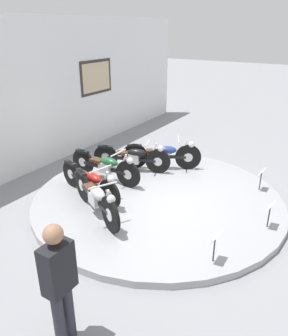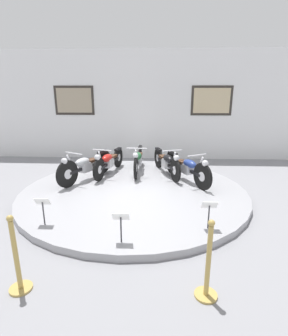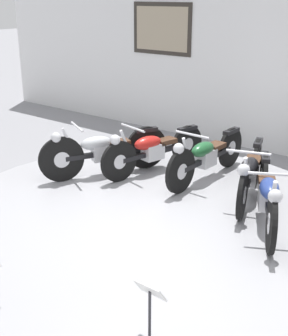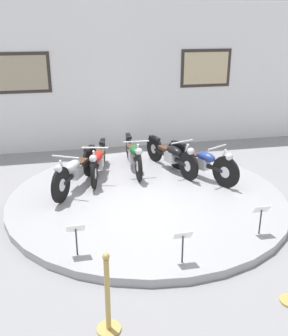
{
  "view_description": "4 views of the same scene",
  "coord_description": "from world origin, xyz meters",
  "px_view_note": "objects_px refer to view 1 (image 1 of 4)",
  "views": [
    {
      "loc": [
        -5.46,
        -3.05,
        3.5
      ],
      "look_at": [
        -0.05,
        0.31,
        0.72
      ],
      "focal_mm": 35.0,
      "sensor_mm": 36.0,
      "label": 1
    },
    {
      "loc": [
        0.53,
        -5.86,
        2.39
      ],
      "look_at": [
        0.23,
        0.21,
        0.6
      ],
      "focal_mm": 28.0,
      "sensor_mm": 36.0,
      "label": 2
    },
    {
      "loc": [
        3.28,
        -4.23,
        2.73
      ],
      "look_at": [
        -0.19,
        0.17,
        0.63
      ],
      "focal_mm": 50.0,
      "sensor_mm": 36.0,
      "label": 3
    },
    {
      "loc": [
        -1.49,
        -6.75,
        3.33
      ],
      "look_at": [
        -0.0,
        0.25,
        0.6
      ],
      "focal_mm": 42.0,
      "sensor_mm": 36.0,
      "label": 4
    }
  ],
  "objects_px": {
    "motorcycle_blue": "(163,154)",
    "motorcycle_black": "(133,157)",
    "info_placard_front_centre": "(270,209)",
    "motorcycle_silver": "(96,196)",
    "motorcycle_green": "(106,166)",
    "motorcycle_red": "(90,181)",
    "info_placard_front_left": "(215,241)",
    "visitor_standing": "(59,281)",
    "info_placard_front_right": "(261,175)"
  },
  "relations": [
    {
      "from": "info_placard_front_left",
      "to": "info_placard_front_centre",
      "type": "bearing_deg",
      "value": -19.16
    },
    {
      "from": "motorcycle_red",
      "to": "visitor_standing",
      "type": "bearing_deg",
      "value": -144.9
    },
    {
      "from": "motorcycle_green",
      "to": "motorcycle_blue",
      "type": "relative_size",
      "value": 1.11
    },
    {
      "from": "info_placard_front_centre",
      "to": "motorcycle_blue",
      "type": "bearing_deg",
      "value": 65.55
    },
    {
      "from": "motorcycle_blue",
      "to": "info_placard_front_centre",
      "type": "distance_m",
      "value": 3.18
    },
    {
      "from": "motorcycle_silver",
      "to": "motorcycle_green",
      "type": "height_order",
      "value": "motorcycle_silver"
    },
    {
      "from": "motorcycle_silver",
      "to": "motorcycle_blue",
      "type": "relative_size",
      "value": 1.02
    },
    {
      "from": "motorcycle_green",
      "to": "info_placard_front_centre",
      "type": "xyz_separation_m",
      "value": [
        0.0,
        -3.68,
        -0.02
      ]
    },
    {
      "from": "motorcycle_silver",
      "to": "visitor_standing",
      "type": "bearing_deg",
      "value": -148.63
    },
    {
      "from": "motorcycle_silver",
      "to": "visitor_standing",
      "type": "xyz_separation_m",
      "value": [
        -2.26,
        -1.38,
        0.39
      ]
    },
    {
      "from": "motorcycle_black",
      "to": "motorcycle_blue",
      "type": "bearing_deg",
      "value": -48.45
    },
    {
      "from": "visitor_standing",
      "to": "info_placard_front_left",
      "type": "bearing_deg",
      "value": -25.39
    },
    {
      "from": "motorcycle_black",
      "to": "info_placard_front_left",
      "type": "bearing_deg",
      "value": -126.97
    },
    {
      "from": "motorcycle_silver",
      "to": "info_placard_front_left",
      "type": "distance_m",
      "value": 2.4
    },
    {
      "from": "motorcycle_silver",
      "to": "motorcycle_green",
      "type": "relative_size",
      "value": 0.92
    },
    {
      "from": "motorcycle_red",
      "to": "info_placard_front_centre",
      "type": "relative_size",
      "value": 3.75
    },
    {
      "from": "motorcycle_green",
      "to": "info_placard_front_right",
      "type": "distance_m",
      "value": 3.49
    },
    {
      "from": "motorcycle_red",
      "to": "motorcycle_black",
      "type": "bearing_deg",
      "value": 0.06
    },
    {
      "from": "info_placard_front_left",
      "to": "info_placard_front_right",
      "type": "distance_m",
      "value": 2.85
    },
    {
      "from": "motorcycle_red",
      "to": "motorcycle_green",
      "type": "height_order",
      "value": "motorcycle_green"
    },
    {
      "from": "motorcycle_silver",
      "to": "info_placard_front_right",
      "type": "relative_size",
      "value": 3.56
    },
    {
      "from": "motorcycle_silver",
      "to": "info_placard_front_right",
      "type": "height_order",
      "value": "motorcycle_silver"
    },
    {
      "from": "motorcycle_silver",
      "to": "motorcycle_black",
      "type": "height_order",
      "value": "motorcycle_silver"
    },
    {
      "from": "motorcycle_silver",
      "to": "motorcycle_green",
      "type": "bearing_deg",
      "value": 30.86
    },
    {
      "from": "info_placard_front_left",
      "to": "info_placard_front_right",
      "type": "height_order",
      "value": "same"
    },
    {
      "from": "motorcycle_blue",
      "to": "info_placard_front_right",
      "type": "height_order",
      "value": "motorcycle_blue"
    },
    {
      "from": "motorcycle_blue",
      "to": "motorcycle_red",
      "type": "bearing_deg",
      "value": 165.05
    },
    {
      "from": "motorcycle_black",
      "to": "motorcycle_blue",
      "type": "height_order",
      "value": "motorcycle_blue"
    },
    {
      "from": "motorcycle_red",
      "to": "info_placard_front_left",
      "type": "bearing_deg",
      "value": -101.7
    },
    {
      "from": "info_placard_front_right",
      "to": "visitor_standing",
      "type": "xyz_separation_m",
      "value": [
        -5.0,
        1.02,
        0.43
      ]
    },
    {
      "from": "motorcycle_black",
      "to": "motorcycle_blue",
      "type": "xyz_separation_m",
      "value": [
        0.5,
        -0.57,
        0.01
      ]
    },
    {
      "from": "motorcycle_blue",
      "to": "motorcycle_black",
      "type": "bearing_deg",
      "value": 131.55
    },
    {
      "from": "info_placard_front_centre",
      "to": "info_placard_front_right",
      "type": "relative_size",
      "value": 1.0
    },
    {
      "from": "motorcycle_red",
      "to": "motorcycle_blue",
      "type": "height_order",
      "value": "motorcycle_blue"
    },
    {
      "from": "info_placard_front_left",
      "to": "visitor_standing",
      "type": "bearing_deg",
      "value": 154.61
    },
    {
      "from": "motorcycle_blue",
      "to": "info_placard_front_right",
      "type": "xyz_separation_m",
      "value": [
        0.11,
        -2.4,
        -0.02
      ]
    },
    {
      "from": "motorcycle_black",
      "to": "info_placard_front_centre",
      "type": "relative_size",
      "value": 3.68
    },
    {
      "from": "motorcycle_green",
      "to": "visitor_standing",
      "type": "distance_m",
      "value": 4.2
    },
    {
      "from": "motorcycle_black",
      "to": "motorcycle_silver",
      "type": "bearing_deg",
      "value": -165.05
    },
    {
      "from": "motorcycle_red",
      "to": "info_placard_front_right",
      "type": "bearing_deg",
      "value": -53.05
    },
    {
      "from": "motorcycle_black",
      "to": "info_placard_front_right",
      "type": "xyz_separation_m",
      "value": [
        0.61,
        -2.97,
        -0.01
      ]
    },
    {
      "from": "motorcycle_green",
      "to": "motorcycle_blue",
      "type": "height_order",
      "value": "motorcycle_blue"
    },
    {
      "from": "motorcycle_black",
      "to": "info_placard_front_centre",
      "type": "distance_m",
      "value": 3.56
    },
    {
      "from": "motorcycle_silver",
      "to": "info_placard_front_right",
      "type": "distance_m",
      "value": 3.64
    },
    {
      "from": "info_placard_front_left",
      "to": "visitor_standing",
      "type": "xyz_separation_m",
      "value": [
        -2.15,
        1.02,
        0.43
      ]
    },
    {
      "from": "motorcycle_red",
      "to": "motorcycle_green",
      "type": "xyz_separation_m",
      "value": [
        0.81,
        0.22,
        0.01
      ]
    },
    {
      "from": "motorcycle_red",
      "to": "info_placard_front_centre",
      "type": "bearing_deg",
      "value": -76.85
    },
    {
      "from": "info_placard_front_centre",
      "to": "motorcycle_black",
      "type": "bearing_deg",
      "value": 76.8
    },
    {
      "from": "info_placard_front_centre",
      "to": "info_placard_front_right",
      "type": "bearing_deg",
      "value": 19.16
    },
    {
      "from": "motorcycle_black",
      "to": "info_placard_front_left",
      "type": "height_order",
      "value": "motorcycle_black"
    }
  ]
}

